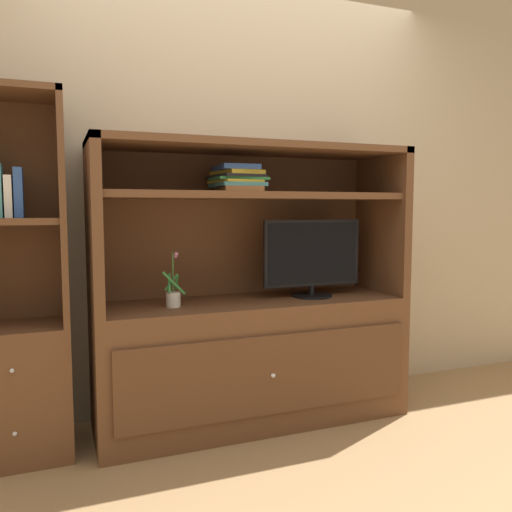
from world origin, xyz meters
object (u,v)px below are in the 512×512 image
potted_plant (173,297)px  bookshelf_tall (14,340)px  tv_monitor (312,257)px  magazine_stack (237,180)px  media_console (252,333)px

potted_plant → bookshelf_tall: (-0.76, 0.05, -0.17)m
tv_monitor → bookshelf_tall: bearing=179.0°
potted_plant → magazine_stack: bearing=5.8°
tv_monitor → magazine_stack: magazine_stack is taller
media_console → tv_monitor: bearing=-3.8°
potted_plant → bookshelf_tall: bookshelf_tall is taller
media_console → magazine_stack: bearing=-175.9°
potted_plant → bookshelf_tall: size_ratio=0.17×
potted_plant → magazine_stack: size_ratio=0.81×
media_console → potted_plant: bearing=-174.5°
media_console → bookshelf_tall: size_ratio=0.99×
media_console → bookshelf_tall: (-1.21, 0.00, 0.07)m
tv_monitor → potted_plant: bearing=-178.6°
potted_plant → tv_monitor: bearing=1.4°
potted_plant → bookshelf_tall: 0.78m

